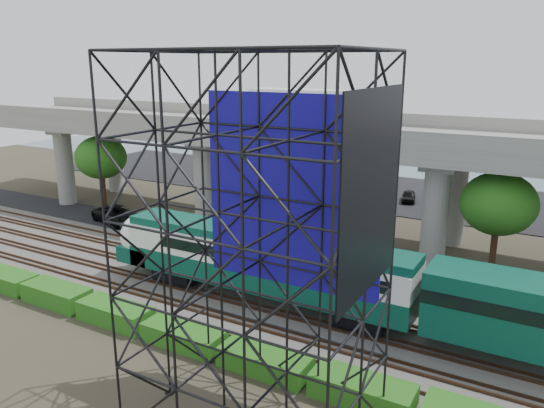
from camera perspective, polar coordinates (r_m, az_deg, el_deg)
The scene contains 13 objects.
ground at distance 33.21m, azimuth -6.09°, elevation -11.13°, with size 140.00×140.00×0.00m, color #474233.
ballast_bed at distance 34.64m, azimuth -4.14°, elevation -9.74°, with size 90.00×12.00×0.20m, color slate.
service_road at distance 41.44m, azimuth 2.41°, elevation -5.53°, with size 90.00×5.00×0.08m, color black.
parking_lot at distance 62.39m, azimuth 12.35°, elevation 1.23°, with size 90.00×18.00×0.08m, color black.
harbor_water at distance 83.25m, azimuth 16.95°, elevation 4.34°, with size 140.00×40.00×0.03m, color #41606C.
rail_tracks at distance 34.57m, azimuth -4.15°, elevation -9.47°, with size 90.00×9.52×0.16m.
commuter_train at distance 31.55m, azimuth 2.23°, elevation -6.78°, with size 29.30×3.06×4.30m.
overpass at distance 44.24m, azimuth 5.75°, elevation 6.69°, with size 80.00×12.00×12.40m.
scaffold_tower at distance 20.20m, azimuth -2.04°, elevation -5.67°, with size 9.36×6.36×15.00m.
hedge_strip at distance 29.40m, azimuth -9.48°, elevation -13.73°, with size 34.60×1.80×1.20m.
trees at distance 46.86m, azimuth 0.58°, elevation 3.95°, with size 40.94×16.94×7.69m.
suv at distance 51.24m, azimuth -16.29°, elevation -1.10°, with size 2.63×5.71×1.59m, color black.
parked_cars at distance 61.94m, azimuth 12.39°, elevation 1.75°, with size 39.31×9.50×1.31m.
Camera 1 is at (17.63, -24.04, 14.64)m, focal length 35.00 mm.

